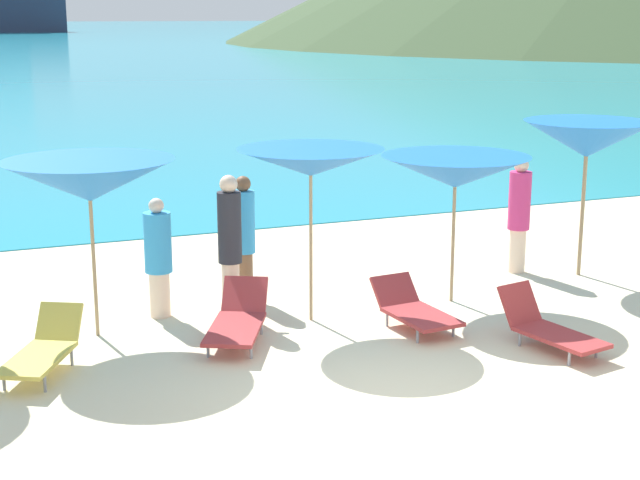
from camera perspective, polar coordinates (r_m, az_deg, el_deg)
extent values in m
cube|color=beige|center=(19.01, -8.79, 0.78)|extent=(50.00, 100.00, 0.30)
cylinder|color=#9E7F59|center=(12.11, -13.46, -0.84)|extent=(0.05, 0.05, 2.12)
cone|color=blue|center=(11.92, -13.70, 3.49)|extent=(2.27, 2.27, 0.51)
sphere|color=#9E7F59|center=(11.90, -13.74, 4.24)|extent=(0.07, 0.07, 0.07)
cylinder|color=#9E7F59|center=(12.37, -0.55, 0.04)|extent=(0.04, 0.04, 2.21)
cone|color=blue|center=(12.17, -0.56, 4.69)|extent=(1.90, 1.90, 0.35)
sphere|color=#9E7F59|center=(12.16, -0.56, 5.24)|extent=(0.07, 0.07, 0.07)
cylinder|color=#9E7F59|center=(13.35, 8.01, 0.39)|extent=(0.05, 0.05, 1.97)
cone|color=blue|center=(13.18, 8.13, 4.08)|extent=(2.17, 2.17, 0.44)
sphere|color=#9E7F59|center=(13.16, 8.15, 4.68)|extent=(0.07, 0.07, 0.07)
cylinder|color=#9E7F59|center=(15.10, 15.51, 2.11)|extent=(0.06, 0.06, 2.26)
cone|color=blue|center=(14.94, 15.75, 5.85)|extent=(2.01, 2.01, 0.55)
sphere|color=#9E7F59|center=(14.92, 15.79, 6.48)|extent=(0.07, 0.07, 0.07)
cube|color=#D8BF4C|center=(11.08, -16.65, -6.88)|extent=(1.02, 1.26, 0.05)
cube|color=#D8BF4C|center=(11.63, -15.40, -4.78)|extent=(0.60, 0.51, 0.43)
cylinder|color=gray|center=(10.91, -18.45, -8.05)|extent=(0.04, 0.04, 0.21)
cylinder|color=gray|center=(10.73, -16.20, -8.25)|extent=(0.04, 0.04, 0.21)
cylinder|color=gray|center=(11.60, -16.83, -6.65)|extent=(0.04, 0.04, 0.21)
cylinder|color=gray|center=(11.43, -14.69, -6.80)|extent=(0.04, 0.04, 0.21)
cube|color=#A53333|center=(11.77, 14.26, -5.67)|extent=(0.75, 1.22, 0.05)
cube|color=#A53333|center=(12.16, 11.90, -3.77)|extent=(0.57, 0.41, 0.49)
cylinder|color=gray|center=(11.42, 14.74, -6.89)|extent=(0.04, 0.04, 0.18)
cylinder|color=gray|center=(11.76, 16.26, -6.41)|extent=(0.04, 0.04, 0.18)
cylinder|color=gray|center=(11.93, 11.92, -5.85)|extent=(0.04, 0.04, 0.18)
cylinder|color=gray|center=(12.25, 13.45, -5.42)|extent=(0.04, 0.04, 0.18)
cube|color=#A53333|center=(11.67, -5.13, -5.35)|extent=(1.10, 1.39, 0.05)
cube|color=#A53333|center=(12.35, -4.54, -3.30)|extent=(0.68, 0.59, 0.42)
cylinder|color=gray|center=(11.38, -6.74, -6.54)|extent=(0.04, 0.04, 0.20)
cylinder|color=gray|center=(11.29, -4.17, -6.64)|extent=(0.04, 0.04, 0.20)
cylinder|color=gray|center=(12.19, -5.94, -5.14)|extent=(0.04, 0.04, 0.20)
cylinder|color=gray|center=(12.11, -3.54, -5.22)|extent=(0.04, 0.04, 0.20)
cube|color=#A53333|center=(12.19, 6.14, -4.60)|extent=(0.72, 1.10, 0.05)
cube|color=#A53333|center=(12.68, 4.50, -3.03)|extent=(0.62, 0.39, 0.38)
cylinder|color=gray|center=(11.84, 5.89, -5.75)|extent=(0.04, 0.04, 0.19)
cylinder|color=gray|center=(12.13, 8.01, -5.34)|extent=(0.04, 0.04, 0.19)
cylinder|color=gray|center=(12.42, 4.05, -4.78)|extent=(0.04, 0.04, 0.19)
cylinder|color=gray|center=(12.70, 6.11, -4.42)|extent=(0.04, 0.04, 0.19)
cylinder|color=brown|center=(13.55, -4.55, -2.14)|extent=(0.24, 0.24, 0.68)
cylinder|color=#3399D8|center=(13.36, -4.61, 1.09)|extent=(0.32, 0.32, 0.88)
sphere|color=brown|center=(13.25, -4.66, 3.38)|extent=(0.22, 0.22, 0.22)
cylinder|color=beige|center=(12.83, -5.37, -2.92)|extent=(0.24, 0.24, 0.73)
cylinder|color=#26262D|center=(12.62, -5.46, 0.76)|extent=(0.32, 0.32, 0.95)
sphere|color=beige|center=(12.51, -5.51, 3.37)|extent=(0.24, 0.24, 0.24)
cylinder|color=beige|center=(12.91, -9.60, -3.22)|extent=(0.27, 0.27, 0.62)
cylinder|color=#3399D8|center=(12.72, -9.72, -0.14)|extent=(0.36, 0.36, 0.81)
sphere|color=beige|center=(12.62, -9.81, 2.04)|extent=(0.20, 0.20, 0.20)
cylinder|color=beige|center=(15.19, 11.76, -0.63)|extent=(0.26, 0.26, 0.70)
cylinder|color=#D83372|center=(15.02, 11.90, 2.33)|extent=(0.34, 0.34, 0.90)
sphere|color=beige|center=(14.93, 12.00, 4.42)|extent=(0.23, 0.23, 0.23)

